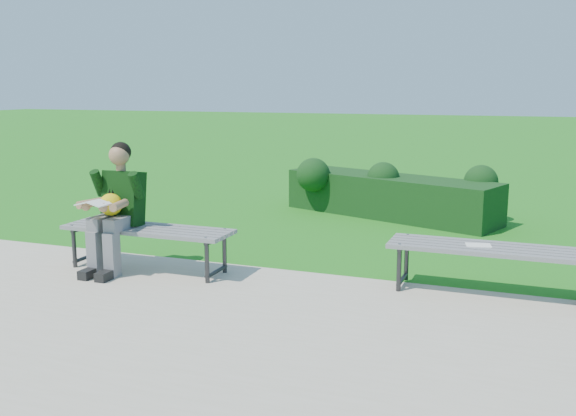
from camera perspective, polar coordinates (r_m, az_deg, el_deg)
The scene contains 7 objects.
ground at distance 6.70m, azimuth -0.46°, elevation -5.64°, with size 80.00×80.00×0.00m.
walkway at distance 5.18m, azimuth -7.57°, elevation -10.57°, with size 30.00×3.50×0.02m.
hedge at distance 9.58m, azimuth 8.95°, elevation 1.34°, with size 3.32×1.87×0.83m.
bench_left at distance 6.74m, azimuth -12.38°, elevation -2.14°, with size 1.80×0.50×0.46m.
bench_right at distance 6.08m, azimuth 17.49°, elevation -3.78°, with size 1.80×0.50×0.46m.
seated_boy at distance 6.77m, azimuth -15.04°, elevation 0.38°, with size 0.56×0.76×1.31m.
paper_sheet at distance 6.07m, azimuth 16.57°, elevation -3.19°, with size 0.25×0.20×0.01m.
Camera 1 is at (2.32, -5.99, 1.88)m, focal length 40.00 mm.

